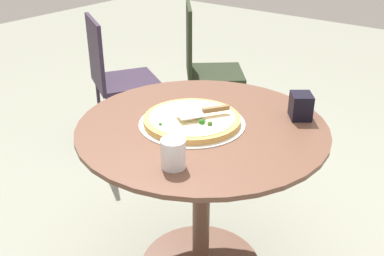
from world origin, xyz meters
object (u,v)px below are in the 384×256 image
Objects in this scene: patio_table at (202,170)px; napkin_dispenser at (301,106)px; pizza_on_tray at (192,120)px; patio_chair_near at (114,73)px; patio_chair_corner at (204,62)px; drinking_cup at (173,154)px; pizza_server at (204,111)px.

patio_table is 0.48m from napkin_dispenser.
pizza_on_tray is (0.04, 0.02, 0.22)m from patio_table.
patio_table is 1.34m from patio_chair_near.
napkin_dispenser reaches higher than patio_table.
patio_chair_corner reaches higher than pizza_on_tray.
pizza_on_tray is 0.44m from napkin_dispenser.
patio_chair_near reaches higher than patio_table.
patio_chair_near is 0.95× the size of patio_chair_corner.
patio_chair_near is (1.30, -0.95, -0.28)m from drinking_cup.
patio_table is at bearing -154.50° from pizza_on_tray.
drinking_cup reaches higher than pizza_server.
patio_chair_near reaches higher than drinking_cup.
drinking_cup is at bearing 143.78° from patio_chair_near.
napkin_dispenser reaches higher than pizza_on_tray.
drinking_cup is 0.62m from napkin_dispenser.
patio_chair_corner is at bearing -127.26° from patio_chair_near.
patio_chair_near reaches higher than napkin_dispenser.
patio_chair_corner is at bearing -57.27° from drinking_cup.
patio_chair_corner reaches higher than pizza_server.
patio_table is 2.35× the size of pizza_on_tray.
pizza_server is 1.40m from patio_chair_corner.
napkin_dispenser is at bearing -105.12° from drinking_cup.
patio_chair_near is (1.18, -0.63, -0.28)m from pizza_server.
drinking_cup is at bearing 127.22° from napkin_dispenser.
pizza_on_tray is 0.33m from drinking_cup.
napkin_dispenser is (-0.28, -0.29, 0.26)m from patio_table.
pizza_on_tray is 0.06m from pizza_server.
patio_chair_near is (1.15, -0.65, -0.24)m from pizza_on_tray.
napkin_dispenser is 0.12× the size of patio_chair_near.
patio_chair_corner is (0.92, -1.44, -0.26)m from drinking_cup.
napkin_dispenser is 0.11× the size of patio_chair_corner.
napkin_dispenser is (-0.27, -0.28, -0.00)m from pizza_server.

